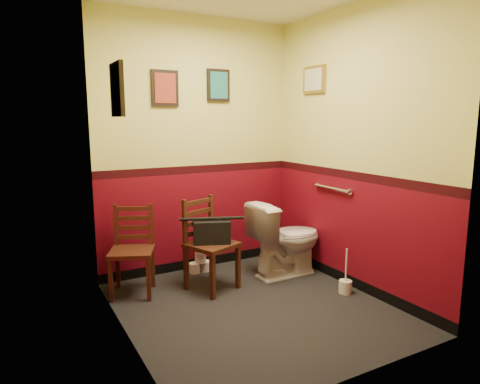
{
  "coord_description": "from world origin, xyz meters",
  "views": [
    {
      "loc": [
        -1.82,
        -3.05,
        1.64
      ],
      "look_at": [
        0.0,
        0.25,
        1.0
      ],
      "focal_mm": 32.0,
      "sensor_mm": 36.0,
      "label": 1
    }
  ],
  "objects": [
    {
      "name": "floor",
      "position": [
        0.0,
        0.0,
        0.0
      ],
      "size": [
        2.2,
        2.4,
        0.0
      ],
      "primitive_type": "cube",
      "color": "black",
      "rests_on": "ground"
    },
    {
      "name": "wall_back",
      "position": [
        0.0,
        1.2,
        1.35
      ],
      "size": [
        2.2,
        0.0,
        2.7
      ],
      "primitive_type": "cube",
      "rotation": [
        1.57,
        0.0,
        0.0
      ],
      "color": "#5E0715",
      "rests_on": "ground"
    },
    {
      "name": "wall_front",
      "position": [
        0.0,
        -1.2,
        1.35
      ],
      "size": [
        2.2,
        0.0,
        2.7
      ],
      "primitive_type": "cube",
      "rotation": [
        -1.57,
        0.0,
        0.0
      ],
      "color": "#5E0715",
      "rests_on": "ground"
    },
    {
      "name": "wall_left",
      "position": [
        -1.1,
        0.0,
        1.35
      ],
      "size": [
        0.0,
        2.4,
        2.7
      ],
      "primitive_type": "cube",
      "rotation": [
        1.57,
        0.0,
        1.57
      ],
      "color": "#5E0715",
      "rests_on": "ground"
    },
    {
      "name": "wall_right",
      "position": [
        1.1,
        0.0,
        1.35
      ],
      "size": [
        0.0,
        2.4,
        2.7
      ],
      "primitive_type": "cube",
      "rotation": [
        1.57,
        0.0,
        -1.57
      ],
      "color": "#5E0715",
      "rests_on": "ground"
    },
    {
      "name": "grab_bar",
      "position": [
        1.07,
        0.25,
        0.95
      ],
      "size": [
        0.05,
        0.56,
        0.06
      ],
      "color": "silver",
      "rests_on": "wall_right"
    },
    {
      "name": "framed_print_back_a",
      "position": [
        -0.35,
        1.18,
        1.95
      ],
      "size": [
        0.28,
        0.04,
        0.36
      ],
      "color": "black",
      "rests_on": "wall_back"
    },
    {
      "name": "framed_print_back_b",
      "position": [
        0.25,
        1.18,
        2.0
      ],
      "size": [
        0.26,
        0.04,
        0.34
      ],
      "color": "black",
      "rests_on": "wall_back"
    },
    {
      "name": "framed_print_left",
      "position": [
        -1.08,
        0.1,
        1.85
      ],
      "size": [
        0.04,
        0.3,
        0.38
      ],
      "color": "black",
      "rests_on": "wall_left"
    },
    {
      "name": "framed_print_right",
      "position": [
        1.08,
        0.6,
        2.05
      ],
      "size": [
        0.04,
        0.34,
        0.28
      ],
      "color": "olive",
      "rests_on": "wall_right"
    },
    {
      "name": "toilet",
      "position": [
        0.72,
        0.54,
        0.39
      ],
      "size": [
        0.8,
        0.45,
        0.78
      ],
      "primitive_type": "imported",
      "rotation": [
        0.0,
        0.0,
        1.58
      ],
      "color": "white",
      "rests_on": "floor"
    },
    {
      "name": "toilet_brush",
      "position": [
        0.93,
        -0.15,
        0.07
      ],
      "size": [
        0.12,
        0.12,
        0.44
      ],
      "color": "silver",
      "rests_on": "floor"
    },
    {
      "name": "chair_left",
      "position": [
        -0.83,
        0.84,
        0.42
      ],
      "size": [
        0.52,
        0.52,
        0.84
      ],
      "rotation": [
        0.0,
        0.0,
        -0.42
      ],
      "color": "#452214",
      "rests_on": "floor"
    },
    {
      "name": "chair_right",
      "position": [
        -0.15,
        0.6,
        0.45
      ],
      "size": [
        0.54,
        0.54,
        0.89
      ],
      "rotation": [
        0.0,
        0.0,
        0.36
      ],
      "color": "#452214",
      "rests_on": "floor"
    },
    {
      "name": "handbag",
      "position": [
        -0.14,
        0.56,
        0.58
      ],
      "size": [
        0.39,
        0.29,
        0.26
      ],
      "rotation": [
        0.0,
        0.0,
        -0.37
      ],
      "color": "black",
      "rests_on": "chair_right"
    },
    {
      "name": "tp_stack",
      "position": [
        -0.05,
        1.05,
        0.19
      ],
      "size": [
        0.25,
        0.15,
        0.44
      ],
      "color": "silver",
      "rests_on": "floor"
    }
  ]
}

